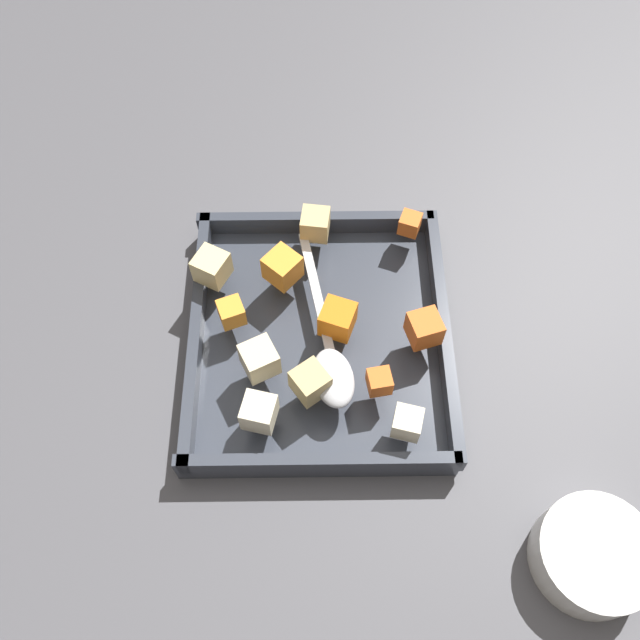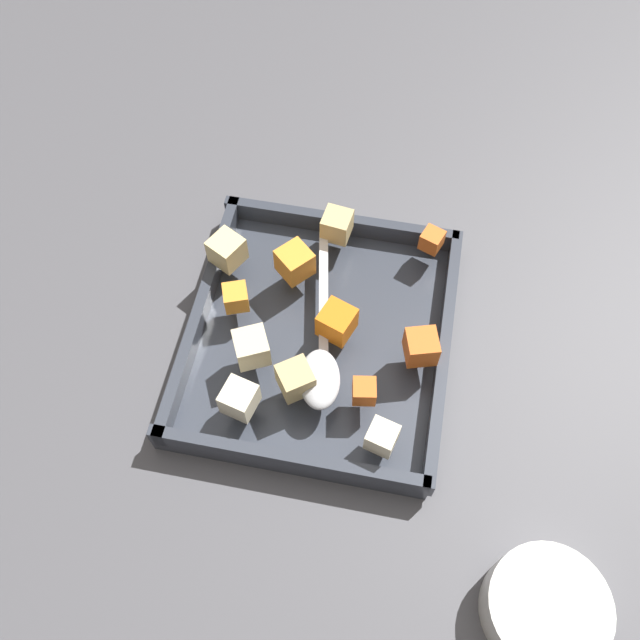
{
  "view_description": "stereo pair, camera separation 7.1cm",
  "coord_description": "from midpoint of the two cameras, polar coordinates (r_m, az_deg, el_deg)",
  "views": [
    {
      "loc": [
        0.34,
        -0.0,
        0.67
      ],
      "look_at": [
        -0.01,
        0.0,
        0.05
      ],
      "focal_mm": 38.01,
      "sensor_mm": 36.0,
      "label": 1
    },
    {
      "loc": [
        0.33,
        0.07,
        0.67
      ],
      "look_at": [
        -0.01,
        0.0,
        0.05
      ],
      "focal_mm": 38.01,
      "sensor_mm": 36.0,
      "label": 2
    }
  ],
  "objects": [
    {
      "name": "potato_chunk_far_left",
      "position": [
        0.67,
        -3.78,
        -6.92
      ],
      "size": [
        0.04,
        0.04,
        0.03
      ],
      "primitive_type": "cube",
      "rotation": [
        0.0,
        0.0,
        1.33
      ],
      "color": "beige",
      "rests_on": "baking_dish"
    },
    {
      "name": "ground_plane",
      "position": [
        0.75,
        2.19,
        -3.08
      ],
      "size": [
        4.0,
        4.0,
        0.0
      ],
      "primitive_type": "plane",
      "color": "#4C4C51"
    },
    {
      "name": "carrot_chunk_far_right",
      "position": [
        0.74,
        0.6,
        4.66
      ],
      "size": [
        0.05,
        0.05,
        0.03
      ],
      "primitive_type": "cube",
      "rotation": [
        0.0,
        0.0,
        0.84
      ],
      "color": "orange",
      "rests_on": "baking_dish"
    },
    {
      "name": "potato_chunk_near_left",
      "position": [
        0.67,
        0.94,
        -5.29
      ],
      "size": [
        0.04,
        0.04,
        0.03
      ],
      "primitive_type": "cube",
      "rotation": [
        0.0,
        0.0,
        3.76
      ],
      "color": "tan",
      "rests_on": "baking_dish"
    },
    {
      "name": "potato_chunk_corner_se",
      "position": [
        0.78,
        4.31,
        7.73
      ],
      "size": [
        0.04,
        0.04,
        0.03
      ],
      "primitive_type": "cube",
      "rotation": [
        0.0,
        0.0,
        3.01
      ],
      "color": "tan",
      "rests_on": "baking_dish"
    },
    {
      "name": "small_prep_bowl",
      "position": [
        0.69,
        21.43,
        -21.99
      ],
      "size": [
        0.11,
        0.11,
        0.04
      ],
      "primitive_type": "cylinder",
      "color": "silver",
      "rests_on": "ground_plane"
    },
    {
      "name": "baking_dish",
      "position": [
        0.75,
        2.72,
        -1.73
      ],
      "size": [
        0.31,
        0.28,
        0.04
      ],
      "color": "#333842",
      "rests_on": "ground_plane"
    },
    {
      "name": "carrot_chunk_front_center",
      "position": [
        0.78,
        11.99,
        6.4
      ],
      "size": [
        0.03,
        0.03,
        0.02
      ],
      "primitive_type": "cube",
      "rotation": [
        0.0,
        0.0,
        1.2
      ],
      "color": "orange",
      "rests_on": "baking_dish"
    },
    {
      "name": "potato_chunk_heap_side",
      "position": [
        0.76,
        -5.19,
        5.65
      ],
      "size": [
        0.04,
        0.04,
        0.03
      ],
      "primitive_type": "cube",
      "rotation": [
        0.0,
        0.0,
        4.22
      ],
      "color": "#E0CC89",
      "rests_on": "baking_dish"
    },
    {
      "name": "potato_chunk_mid_left",
      "position": [
        0.66,
        8.37,
        -10.02
      ],
      "size": [
        0.03,
        0.03,
        0.03
      ],
      "primitive_type": "cube",
      "rotation": [
        0.0,
        0.0,
        6.02
      ],
      "color": "beige",
      "rests_on": "baking_dish"
    },
    {
      "name": "serving_spoon",
      "position": [
        0.69,
        2.94,
        -4.26
      ],
      "size": [
        0.22,
        0.07,
        0.02
      ],
      "rotation": [
        0.0,
        0.0,
        3.33
      ],
      "color": "silver",
      "rests_on": "baking_dish"
    },
    {
      "name": "carrot_chunk_corner_nw",
      "position": [
        0.68,
        6.76,
        -6.25
      ],
      "size": [
        0.03,
        0.03,
        0.02
      ],
      "primitive_type": "cube",
      "rotation": [
        0.0,
        0.0,
        1.74
      ],
      "color": "orange",
      "rests_on": "baking_dish"
    },
    {
      "name": "carrot_chunk_corner_ne",
      "position": [
        0.73,
        -4.34,
        1.67
      ],
      "size": [
        0.03,
        0.03,
        0.03
      ],
      "primitive_type": "cube",
      "rotation": [
        0.0,
        0.0,
        0.36
      ],
      "color": "orange",
      "rests_on": "baking_dish"
    },
    {
      "name": "carrot_chunk_mid_right",
      "position": [
        0.71,
        4.31,
        -0.42
      ],
      "size": [
        0.04,
        0.04,
        0.03
      ],
      "primitive_type": "cube",
      "rotation": [
        0.0,
        0.0,
        4.36
      ],
      "color": "orange",
      "rests_on": "baking_dish"
    },
    {
      "name": "carrot_chunk_corner_sw",
      "position": [
        0.71,
        11.41,
        -2.25
      ],
      "size": [
        0.04,
        0.04,
        0.03
      ],
      "primitive_type": "cube",
      "rotation": [
        0.0,
        0.0,
        0.29
      ],
      "color": "orange",
      "rests_on": "baking_dish"
    },
    {
      "name": "potato_chunk_rim_edge",
      "position": [
        0.69,
        -2.87,
        -2.6
      ],
      "size": [
        0.04,
        0.04,
        0.03
      ],
      "primitive_type": "cube",
      "rotation": [
        0.0,
        0.0,
        0.46
      ],
      "color": "beige",
      "rests_on": "baking_dish"
    }
  ]
}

